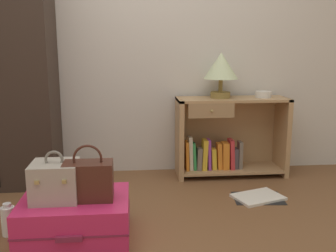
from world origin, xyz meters
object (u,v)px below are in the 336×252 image
Objects in this scene: bookshelf at (227,138)px; open_book_on_floor at (258,197)px; train_case at (55,181)px; table_lamp at (221,68)px; bottle at (8,220)px; bowl at (263,94)px; handbag at (88,180)px; suitcase_large at (76,218)px.

bookshelf is 0.67m from open_book_on_floor.
table_lamp is at bearing 42.32° from train_case.
open_book_on_floor is at bearing -79.47° from bookshelf.
bookshelf is at bearing 100.53° from open_book_on_floor.
bowl is at bearing 27.60° from bottle.
table_lamp is (-0.07, 0.01, 0.61)m from bookshelf.
bowl is at bearing 38.16° from handbag.
bookshelf reaches higher than suitcase_large.
bookshelf is 2.93× the size of handbag.
train_case reaches higher than open_book_on_floor.
suitcase_large is at bearing -10.83° from bottle.
bookshelf is 1.67m from train_case.
bowl is 0.34× the size of open_book_on_floor.
bowl reaches higher than suitcase_large.
handbag is (-1.08, -1.10, 0.04)m from bookshelf.
train_case is (-1.20, -1.09, -0.58)m from table_lamp.
bookshelf is at bearing -7.50° from table_lamp.
bowl is 1.94m from train_case.
bowl reaches higher than bookshelf.
suitcase_large is 1.94× the size of handbag.
handbag is at bearing -4.40° from train_case.
table_lamp reaches higher than handbag.
bottle is at bearing -146.38° from table_lamp.
train_case is (-1.57, -1.07, -0.35)m from bowl.
table_lamp is 1.74m from suitcase_large.
train_case is (-1.27, -1.09, 0.03)m from bookshelf.
bowl is 1.80m from handbag.
bottle is (-0.31, 0.09, -0.27)m from train_case.
train_case is 1.45× the size of bottle.
bowl is 1.91m from suitcase_large.
suitcase_large is 1.37m from open_book_on_floor.
handbag is at bearing -156.30° from open_book_on_floor.
bowl reaches higher than train_case.
bookshelf is 1.60m from suitcase_large.
bottle is (-1.58, -1.00, -0.24)m from bookshelf.
bottle is (-0.41, 0.08, -0.03)m from suitcase_large.
suitcase_large is (-1.16, -1.07, -0.20)m from bookshelf.
open_book_on_floor is (1.68, 0.42, -0.08)m from bottle.
bookshelf is 2.31× the size of open_book_on_floor.
bookshelf reaches higher than handbag.
table_lamp is at bearing 44.57° from suitcase_large.
bowl is at bearing -2.97° from table_lamp.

